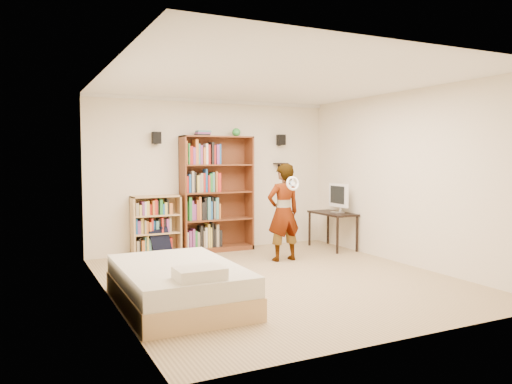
% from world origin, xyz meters
% --- Properties ---
extents(ground, '(4.50, 5.00, 0.01)m').
position_xyz_m(ground, '(0.00, 0.00, 0.00)').
color(ground, tan).
rests_on(ground, ground).
extents(room_shell, '(4.52, 5.02, 2.71)m').
position_xyz_m(room_shell, '(0.00, 0.00, 1.76)').
color(room_shell, silver).
rests_on(room_shell, ground).
extents(crown_molding, '(4.50, 5.00, 0.06)m').
position_xyz_m(crown_molding, '(0.00, 0.00, 2.67)').
color(crown_molding, white).
rests_on(crown_molding, room_shell).
extents(speaker_left, '(0.14, 0.12, 0.20)m').
position_xyz_m(speaker_left, '(-1.05, 2.40, 2.00)').
color(speaker_left, black).
rests_on(speaker_left, room_shell).
extents(speaker_right, '(0.14, 0.12, 0.20)m').
position_xyz_m(speaker_right, '(1.35, 2.40, 2.00)').
color(speaker_right, black).
rests_on(speaker_right, room_shell).
extents(wall_shelf, '(0.25, 0.16, 0.02)m').
position_xyz_m(wall_shelf, '(1.35, 2.41, 1.55)').
color(wall_shelf, black).
rests_on(wall_shelf, room_shell).
extents(tall_bookshelf, '(1.29, 0.38, 2.04)m').
position_xyz_m(tall_bookshelf, '(0.00, 2.31, 1.02)').
color(tall_bookshelf, brown).
rests_on(tall_bookshelf, ground).
extents(low_bookshelf, '(0.82, 0.31, 1.02)m').
position_xyz_m(low_bookshelf, '(-1.09, 2.35, 0.51)').
color(low_bookshelf, tan).
rests_on(low_bookshelf, ground).
extents(computer_desk, '(0.49, 0.98, 0.67)m').
position_xyz_m(computer_desk, '(1.99, 1.59, 0.33)').
color(computer_desk, black).
rests_on(computer_desk, ground).
extents(imac, '(0.19, 0.54, 0.53)m').
position_xyz_m(imac, '(2.03, 1.51, 0.93)').
color(imac, white).
rests_on(imac, computer_desk).
extents(daybed, '(1.27, 1.95, 0.58)m').
position_xyz_m(daybed, '(-1.60, -0.55, 0.29)').
color(daybed, white).
rests_on(daybed, ground).
extents(person, '(0.58, 0.39, 1.57)m').
position_xyz_m(person, '(0.66, 1.05, 0.79)').
color(person, black).
rests_on(person, ground).
extents(wii_wheel, '(0.22, 0.09, 0.23)m').
position_xyz_m(wii_wheel, '(0.66, 0.76, 1.27)').
color(wii_wheel, white).
rests_on(wii_wheel, person).
extents(navy_bag, '(0.37, 0.24, 0.49)m').
position_xyz_m(navy_bag, '(-1.04, 2.33, 0.25)').
color(navy_bag, black).
rests_on(navy_bag, ground).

